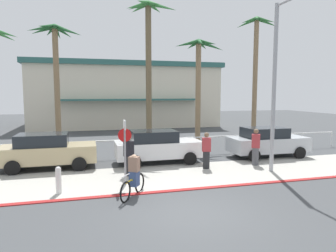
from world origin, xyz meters
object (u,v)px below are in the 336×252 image
object	(u,v)px
bollard_1	(58,180)
car_white_2	(157,146)
car_tan_1	(47,151)
palm_tree_4	(256,54)
pedestrian_0	(206,152)
car_silver_3	(267,142)
pedestrian_2	(129,157)
streetlight_curb	(278,78)
palm_tree_2	(149,38)
palm_tree_3	(199,67)
pedestrian_1	(256,148)
cyclist_yellow_0	(134,177)
palm_tree_1	(56,54)
stop_sign_bike_lane	(125,143)

from	to	relation	value
bollard_1	car_white_2	distance (m)	5.97
car_tan_1	car_white_2	size ratio (longest dim) A/B	1.00
palm_tree_4	pedestrian_0	xyz separation A→B (m)	(-7.19, -7.83, -5.83)
palm_tree_4	car_silver_3	xyz separation A→B (m)	(-2.82, -6.18, -5.78)
car_tan_1	pedestrian_2	distance (m)	4.26
pedestrian_0	pedestrian_2	distance (m)	3.76
car_white_2	car_silver_3	distance (m)	6.34
streetlight_curb	palm_tree_2	xyz separation A→B (m)	(-4.37, 6.93, 2.68)
palm_tree_3	pedestrian_0	bearing A→B (deg)	-107.26
palm_tree_3	pedestrian_1	size ratio (longest dim) A/B	3.93
bollard_1	cyclist_yellow_0	world-z (taller)	cyclist_yellow_0
pedestrian_2	bollard_1	bearing A→B (deg)	-147.43
palm_tree_4	car_silver_3	world-z (taller)	palm_tree_4
bollard_1	palm_tree_2	bearing A→B (deg)	57.29
palm_tree_1	pedestrian_2	bearing A→B (deg)	-65.92
car_white_2	pedestrian_1	world-z (taller)	pedestrian_1
car_white_2	cyclist_yellow_0	bearing A→B (deg)	-112.19
palm_tree_1	pedestrian_0	size ratio (longest dim) A/B	4.57
pedestrian_0	pedestrian_2	xyz separation A→B (m)	(-3.74, -0.32, 0.03)
streetlight_curb	pedestrian_0	size ratio (longest dim) A/B	4.29
streetlight_curb	palm_tree_3	size ratio (longest dim) A/B	1.04
car_white_2	cyclist_yellow_0	distance (m)	5.18
bollard_1	pedestrian_1	size ratio (longest dim) A/B	0.54
car_silver_3	pedestrian_0	size ratio (longest dim) A/B	2.52
car_tan_1	cyclist_yellow_0	xyz separation A→B (m)	(3.40, -4.95, -0.18)
palm_tree_4	car_tan_1	distance (m)	16.68
bollard_1	car_silver_3	size ratio (longest dim) A/B	0.23
bollard_1	pedestrian_2	size ratio (longest dim) A/B	0.56
bollard_1	car_tan_1	bearing A→B (deg)	101.63
car_silver_3	pedestrian_1	distance (m)	2.37
palm_tree_1	car_tan_1	world-z (taller)	palm_tree_1
palm_tree_2	car_silver_3	xyz separation A→B (m)	(6.03, -3.78, -6.09)
bollard_1	palm_tree_2	size ratio (longest dim) A/B	0.11
palm_tree_1	palm_tree_3	xyz separation A→B (m)	(9.26, -1.33, -0.68)
bollard_1	pedestrian_1	distance (m)	9.38
palm_tree_3	car_white_2	bearing A→B (deg)	-131.20
stop_sign_bike_lane	palm_tree_4	distance (m)	15.53
palm_tree_2	pedestrian_1	bearing A→B (deg)	-51.46
car_white_2	pedestrian_0	xyz separation A→B (m)	(1.98, -1.81, -0.06)
car_white_2	car_silver_3	bearing A→B (deg)	-1.45
stop_sign_bike_lane	cyclist_yellow_0	bearing A→B (deg)	-84.33
palm_tree_2	stop_sign_bike_lane	bearing A→B (deg)	-108.70
cyclist_yellow_0	pedestrian_1	bearing A→B (deg)	24.49
palm_tree_1	cyclist_yellow_0	size ratio (longest dim) A/B	5.24
palm_tree_1	bollard_1	bearing A→B (deg)	-85.25
palm_tree_4	bollard_1	bearing A→B (deg)	-144.07
stop_sign_bike_lane	palm_tree_3	size ratio (longest dim) A/B	0.35
pedestrian_2	palm_tree_4	bearing A→B (deg)	36.74
stop_sign_bike_lane	streetlight_curb	bearing A→B (deg)	1.21
streetlight_curb	cyclist_yellow_0	size ratio (longest dim) A/B	4.92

